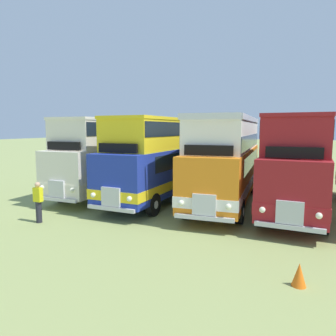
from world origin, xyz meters
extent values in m
cube|color=silver|center=(-12.35, 0.02, 1.70)|extent=(2.56, 10.05, 2.30)
cube|color=silver|center=(-12.35, 0.02, 1.10)|extent=(2.60, 10.09, 0.44)
cube|color=#19232D|center=(-12.35, 0.42, 2.30)|extent=(2.57, 7.65, 0.76)
cube|color=#19232D|center=(-12.32, -4.94, 2.35)|extent=(2.20, 0.11, 0.90)
cube|color=silver|center=(-12.32, -5.05, 1.10)|extent=(0.90, 0.12, 0.80)
cube|color=silver|center=(-12.32, -5.08, 0.60)|extent=(2.30, 0.15, 0.16)
sphere|color=#EAEACC|center=(-11.42, -5.05, 1.10)|extent=(0.22, 0.22, 0.22)
sphere|color=#EAEACC|center=(-13.22, -5.06, 1.10)|extent=(0.22, 0.22, 0.22)
cube|color=silver|center=(-12.35, 0.27, 3.60)|extent=(2.45, 9.15, 1.50)
cube|color=silver|center=(-12.35, 0.27, 4.42)|extent=(2.51, 9.25, 0.14)
cube|color=#19232D|center=(-12.35, 0.27, 3.90)|extent=(2.49, 9.05, 0.68)
cube|color=black|center=(-12.32, -4.45, 3.10)|extent=(1.90, 0.13, 0.40)
cylinder|color=black|center=(-11.18, -3.39, 0.52)|extent=(0.29, 1.04, 1.04)
cylinder|color=silver|center=(-11.03, -3.39, 0.52)|extent=(0.02, 0.36, 0.36)
cylinder|color=black|center=(-13.48, -3.40, 0.52)|extent=(0.29, 1.04, 1.04)
cylinder|color=silver|center=(-13.63, -3.40, 0.52)|extent=(0.02, 0.36, 0.36)
cylinder|color=black|center=(-11.22, 3.25, 0.52)|extent=(0.29, 1.04, 1.04)
cylinder|color=silver|center=(-11.07, 3.25, 0.52)|extent=(0.02, 0.36, 0.36)
cylinder|color=black|center=(-13.52, 3.23, 0.52)|extent=(0.29, 1.04, 1.04)
cylinder|color=silver|center=(-13.67, 3.23, 0.52)|extent=(0.02, 0.36, 0.36)
cube|color=#1E339E|center=(-8.82, 0.17, 1.70)|extent=(2.85, 11.45, 2.30)
cube|color=yellow|center=(-8.82, 0.17, 1.10)|extent=(2.89, 11.49, 0.44)
cube|color=#19232D|center=(-8.81, 0.57, 2.30)|extent=(2.81, 9.05, 0.76)
cube|color=#19232D|center=(-8.99, -5.46, 2.35)|extent=(2.20, 0.17, 0.90)
cube|color=silver|center=(-9.00, -5.57, 1.10)|extent=(0.90, 0.15, 0.80)
cube|color=silver|center=(-9.00, -5.60, 0.60)|extent=(2.30, 0.21, 0.16)
sphere|color=#EAEACC|center=(-8.10, -5.60, 1.10)|extent=(0.22, 0.22, 0.22)
sphere|color=#EAEACC|center=(-9.90, -5.55, 1.10)|extent=(0.22, 0.22, 0.22)
cube|color=yellow|center=(-8.81, 0.42, 3.60)|extent=(2.72, 10.55, 1.50)
cube|color=yellow|center=(-8.81, 0.42, 4.42)|extent=(2.79, 10.65, 0.14)
cube|color=#19232D|center=(-8.81, 0.42, 3.90)|extent=(2.76, 10.45, 0.68)
cube|color=black|center=(-8.98, -4.97, 3.10)|extent=(1.90, 0.18, 0.40)
cylinder|color=black|center=(-7.80, -3.95, 0.52)|extent=(0.31, 1.05, 1.04)
cylinder|color=silver|center=(-7.65, -3.96, 0.52)|extent=(0.03, 0.36, 0.36)
cylinder|color=black|center=(-10.10, -3.88, 0.52)|extent=(0.31, 1.05, 1.04)
cylinder|color=silver|center=(-10.25, -3.88, 0.52)|extent=(0.03, 0.36, 0.36)
cylinder|color=black|center=(-7.55, 4.02, 0.52)|extent=(0.31, 1.05, 1.04)
cylinder|color=silver|center=(-7.40, 4.02, 0.52)|extent=(0.03, 0.36, 0.36)
cylinder|color=black|center=(-9.85, 4.09, 0.52)|extent=(0.31, 1.05, 1.04)
cylinder|color=silver|center=(-10.00, 4.10, 0.52)|extent=(0.03, 0.36, 0.36)
cube|color=orange|center=(-5.29, -0.29, 1.70)|extent=(3.05, 10.28, 2.30)
cube|color=white|center=(-5.29, -0.29, 1.10)|extent=(3.09, 10.32, 0.44)
cube|color=#19232D|center=(-5.31, 0.11, 2.30)|extent=(2.95, 7.89, 0.76)
cube|color=#19232D|center=(-5.02, -5.31, 2.35)|extent=(2.20, 0.22, 0.90)
cube|color=silver|center=(-5.01, -5.42, 1.10)|extent=(0.91, 0.17, 0.80)
cube|color=silver|center=(-5.01, -5.45, 0.60)|extent=(2.30, 0.26, 0.16)
sphere|color=#EAEACC|center=(-4.11, -5.38, 1.10)|extent=(0.22, 0.22, 0.22)
sphere|color=#EAEACC|center=(-5.91, -5.47, 1.10)|extent=(0.22, 0.22, 0.22)
cube|color=white|center=(-5.31, -0.04, 3.60)|extent=(2.90, 9.38, 1.50)
cube|color=silver|center=(-5.04, -4.87, 4.40)|extent=(2.40, 0.23, 0.24)
cube|color=silver|center=(-5.53, 4.08, 4.40)|extent=(2.40, 0.23, 0.24)
cube|color=silver|center=(-4.11, 0.02, 4.40)|extent=(0.60, 9.25, 0.24)
cube|color=silver|center=(-6.50, -0.11, 4.40)|extent=(0.60, 9.25, 0.24)
cube|color=#19232D|center=(-5.31, -0.04, 3.30)|extent=(2.93, 9.28, 0.64)
cube|color=black|center=(-5.05, -4.82, 3.10)|extent=(1.90, 0.22, 0.40)
cylinder|color=black|center=(-3.95, -3.71, 0.52)|extent=(0.34, 1.05, 1.04)
cylinder|color=silver|center=(-3.80, -3.70, 0.52)|extent=(0.04, 0.36, 0.36)
cylinder|color=black|center=(-6.25, -3.83, 0.52)|extent=(0.34, 1.05, 1.04)
cylinder|color=silver|center=(-6.40, -3.84, 0.52)|extent=(0.04, 0.36, 0.36)
cylinder|color=black|center=(-4.32, 3.04, 0.52)|extent=(0.34, 1.05, 1.04)
cylinder|color=silver|center=(-4.17, 3.05, 0.52)|extent=(0.04, 0.36, 0.36)
cylinder|color=black|center=(-6.62, 2.92, 0.52)|extent=(0.34, 1.05, 1.04)
cylinder|color=silver|center=(-6.77, 2.91, 0.52)|extent=(0.04, 0.36, 0.36)
cube|color=maroon|center=(-1.76, 0.21, 1.70)|extent=(3.01, 11.20, 2.30)
cube|color=maroon|center=(-1.76, 0.21, 1.10)|extent=(3.05, 11.24, 0.44)
cube|color=#19232D|center=(-1.75, 0.61, 2.30)|extent=(2.93, 8.80, 0.76)
cube|color=#19232D|center=(-2.02, -5.27, 2.35)|extent=(2.20, 0.20, 0.90)
cube|color=silver|center=(-2.02, -5.38, 1.10)|extent=(0.90, 0.16, 0.80)
cube|color=silver|center=(-2.02, -5.41, 0.60)|extent=(2.30, 0.25, 0.16)
sphere|color=#EAEACC|center=(-1.12, -5.43, 1.10)|extent=(0.22, 0.22, 0.22)
sphere|color=#EAEACC|center=(-2.92, -5.35, 1.10)|extent=(0.22, 0.22, 0.22)
cube|color=maroon|center=(-1.75, 0.46, 3.60)|extent=(2.87, 10.30, 1.50)
cube|color=maroon|center=(-1.75, 0.46, 4.42)|extent=(2.93, 10.40, 0.14)
cube|color=#19232D|center=(-1.75, 0.46, 3.90)|extent=(2.90, 10.20, 0.68)
cube|color=black|center=(-1.99, -4.78, 3.10)|extent=(1.90, 0.21, 0.40)
cylinder|color=black|center=(-0.80, -3.79, 0.52)|extent=(0.33, 1.05, 1.04)
cylinder|color=silver|center=(-0.65, -3.79, 0.52)|extent=(0.04, 0.36, 0.36)
cylinder|color=black|center=(-3.09, -3.68, 0.52)|extent=(0.33, 1.05, 1.04)
cylinder|color=silver|center=(-3.24, -3.67, 0.52)|extent=(0.04, 0.36, 0.36)
cylinder|color=black|center=(-0.44, 3.90, 0.52)|extent=(0.33, 1.05, 1.04)
cylinder|color=silver|center=(-0.29, 3.90, 0.52)|extent=(0.04, 0.36, 0.36)
cylinder|color=black|center=(-2.74, 4.01, 0.52)|extent=(0.33, 1.05, 1.04)
cylinder|color=silver|center=(-2.89, 4.02, 0.52)|extent=(0.04, 0.36, 0.36)
cone|color=orange|center=(-1.69, -8.40, 0.30)|extent=(0.36, 0.36, 0.60)
cylinder|color=#23232D|center=(-11.80, -6.73, 0.45)|extent=(0.24, 0.24, 0.90)
cube|color=yellow|center=(-11.80, -6.73, 1.20)|extent=(0.36, 0.22, 0.60)
sphere|color=tan|center=(-11.80, -6.73, 1.62)|extent=(0.22, 0.22, 0.22)
cylinder|color=#8C704C|center=(-15.35, 11.19, 0.53)|extent=(0.08, 0.08, 1.05)
cylinder|color=#8C704C|center=(-9.21, 11.19, 0.53)|extent=(0.08, 0.08, 1.05)
cylinder|color=#8C704C|center=(-3.07, 11.19, 0.53)|extent=(0.08, 0.08, 1.05)
cylinder|color=beige|center=(0.00, 11.19, 0.93)|extent=(30.69, 0.03, 0.03)
camera|label=1|loc=(-1.87, -16.59, 3.95)|focal=33.76mm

